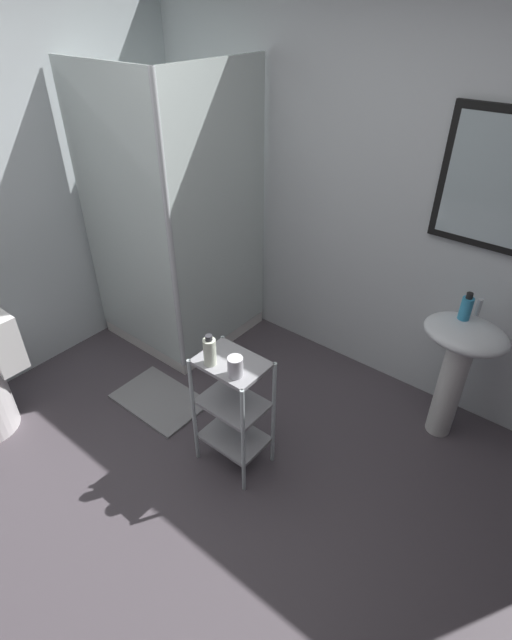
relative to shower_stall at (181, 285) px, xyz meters
name	(u,v)px	position (x,y,z in m)	size (l,w,h in m)	color
ground_plane	(181,533)	(1.22, -1.23, -0.47)	(4.20, 4.20, 0.02)	#4B444A
wall_back	(383,198)	(1.23, 0.62, 0.79)	(4.20, 0.14, 2.50)	silver
shower_stall	(181,285)	(0.00, 0.00, 0.00)	(0.92, 0.92, 2.00)	white
pedestal_sink	(459,357)	(1.98, 0.29, 0.12)	(0.46, 0.37, 0.81)	white
sink_faucet	(479,307)	(1.98, 0.41, 0.40)	(0.03, 0.03, 0.10)	silver
storage_cart	(233,405)	(1.13, -0.69, -0.03)	(0.38, 0.28, 0.74)	silver
hand_soap_bottle	(466,308)	(1.93, 0.33, 0.42)	(0.06, 0.06, 0.16)	#389ED1
lotion_bottle_white	(210,351)	(1.05, -0.77, 0.35)	(0.07, 0.07, 0.18)	white
rinse_cup	(235,367)	(1.21, -0.76, 0.33)	(0.08, 0.08, 0.11)	silver
bath_mat	(160,400)	(0.41, -0.65, -0.45)	(0.60, 0.40, 0.02)	gray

